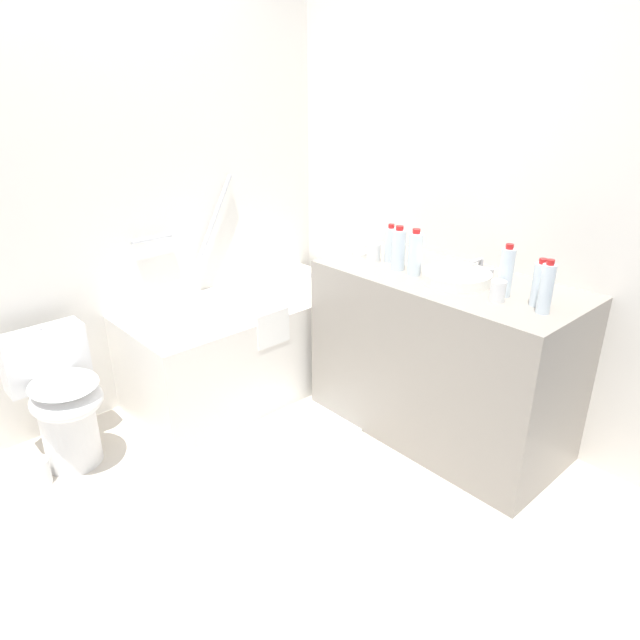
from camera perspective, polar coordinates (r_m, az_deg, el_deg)
The scene contains 19 objects.
ground_plane at distance 2.74m, azimuth -10.05°, elevation -18.47°, with size 4.14×4.14×0.00m, color beige.
wall_back_tiled at distance 3.22m, azimuth -23.66°, elevation 10.64°, with size 3.54×0.10×2.42m, color silver.
wall_right_mirror at distance 3.24m, azimuth 13.50°, elevation 12.01°, with size 0.10×2.72×2.42m, color silver.
bathtub at distance 3.49m, azimuth -7.28°, elevation -2.22°, with size 1.45×0.69×1.28m.
toilet at distance 3.08m, azimuth -24.62°, elevation -7.39°, with size 0.39×0.49×0.69m.
vanity_counter at distance 3.06m, azimuth 12.09°, elevation -3.70°, with size 0.64×1.34×0.89m, color gray.
sink_basin at distance 2.83m, azimuth 13.62°, elevation 4.26°, with size 0.33×0.33×0.05m, color white.
sink_faucet at distance 2.98m, azimuth 15.80°, elevation 5.23°, with size 0.11×0.15×0.08m.
water_bottle_0 at distance 2.53m, azimuth 21.89°, elevation 2.98°, with size 0.06×0.06×0.23m.
water_bottle_1 at distance 2.86m, azimuth 9.57°, elevation 6.63°, with size 0.07×0.07×0.24m.
water_bottle_2 at distance 2.61m, azimuth 21.32°, elevation 3.41°, with size 0.06×0.06×0.21m.
water_bottle_3 at distance 2.93m, azimuth 7.89°, elevation 7.08°, with size 0.07×0.07×0.23m.
water_bottle_4 at distance 3.06m, azimuth 7.13°, elevation 7.58°, with size 0.06×0.06×0.21m.
water_bottle_5 at distance 2.67m, azimuth 18.30°, elevation 4.64°, with size 0.06×0.06×0.24m.
drinking_glass_0 at distance 2.62m, azimuth 17.52°, elevation 2.81°, with size 0.07×0.07×0.09m, color white.
drinking_glass_1 at distance 3.08m, azimuth 5.44°, elevation 6.84°, with size 0.07×0.07×0.10m, color white.
soap_dish at distance 3.19m, azimuth 4.32°, elevation 6.70°, with size 0.09×0.06×0.02m, color white.
bath_mat at distance 3.27m, azimuth 0.12°, elevation -10.20°, with size 0.65×0.44×0.01m, color white.
toilet_paper_roll at distance 3.11m, azimuth -26.58°, elevation -13.62°, with size 0.11×0.11×0.13m, color white.
Camera 1 is at (-1.02, -1.79, 1.81)m, focal length 31.67 mm.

